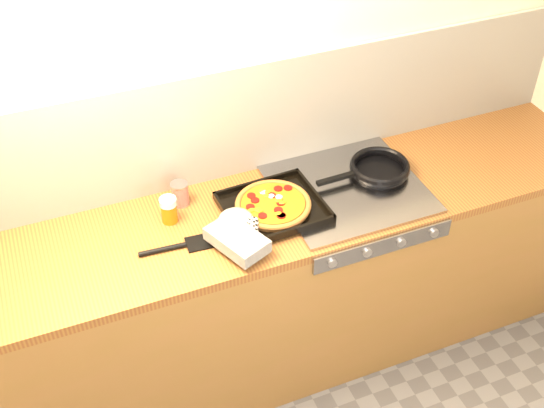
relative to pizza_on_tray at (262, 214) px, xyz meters
name	(u,v)px	position (x,y,z in m)	size (l,w,h in m)	color
room_shell	(220,127)	(-0.05, 0.34, 0.21)	(3.20, 3.20, 3.20)	white
counter_run	(249,294)	(-0.05, 0.05, -0.49)	(3.20, 0.62, 0.90)	brown
stovetop	(348,189)	(0.40, 0.05, -0.04)	(0.60, 0.56, 0.02)	gray
pizza_on_tray	(262,214)	(0.00, 0.00, 0.00)	(0.51, 0.46, 0.07)	black
frying_pan	(378,168)	(0.56, 0.09, 0.00)	(0.43, 0.26, 0.04)	black
tomato_can	(180,194)	(-0.27, 0.23, 0.01)	(0.09, 0.09, 0.10)	#9B0C0C
juice_glass	(169,210)	(-0.33, 0.14, 0.01)	(0.08, 0.08, 0.11)	#CF600C
wooden_spoon	(262,185)	(0.08, 0.21, -0.03)	(0.30, 0.05, 0.02)	#A76E46
black_spatula	(178,247)	(-0.35, -0.02, -0.03)	(0.28, 0.09, 0.02)	black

